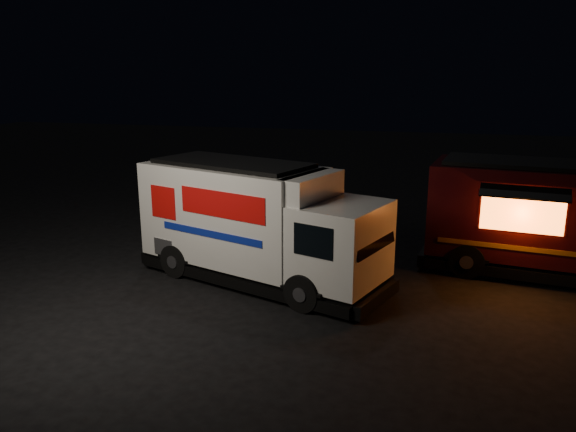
# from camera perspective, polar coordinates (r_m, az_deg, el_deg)

# --- Properties ---
(ground) EXTENTS (80.00, 80.00, 0.00)m
(ground) POSITION_cam_1_polar(r_m,az_deg,el_deg) (14.53, -3.88, -7.51)
(ground) COLOR black
(ground) RESTS_ON ground
(white_truck) EXTENTS (7.34, 4.51, 3.15)m
(white_truck) POSITION_cam_1_polar(r_m,az_deg,el_deg) (14.66, -2.75, -0.80)
(white_truck) COLOR white
(white_truck) RESTS_ON ground
(red_truck) EXTENTS (6.96, 3.36, 3.11)m
(red_truck) POSITION_cam_1_polar(r_m,az_deg,el_deg) (16.70, 25.27, -0.36)
(red_truck) COLOR #360A09
(red_truck) RESTS_ON ground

